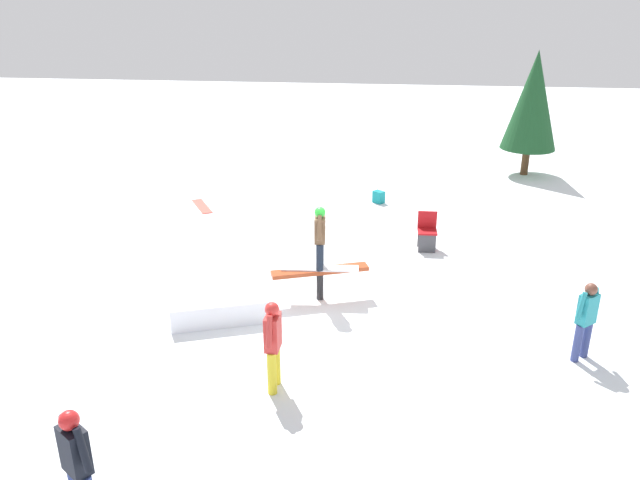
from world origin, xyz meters
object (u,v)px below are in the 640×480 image
bystander_teal (586,317)px  backpack_on_snow (379,197)px  bystander_red (273,341)px  folding_chair (427,232)px  main_rider_on_rail (320,240)px  pine_tree_near (533,101)px  bystander_black (77,461)px  rail_feature (320,274)px  loose_snowboard_coral (202,206)px

bystander_teal → backpack_on_snow: (-3.56, 7.70, -0.60)m
bystander_red → folding_chair: size_ratio=1.67×
main_rider_on_rail → bystander_teal: size_ratio=1.10×
bystander_red → pine_tree_near: bearing=157.1°
bystander_red → bystander_black: bystander_black is taller
rail_feature → bystander_teal: bystander_teal is taller
bystander_teal → loose_snowboard_coral: bearing=-79.0°
rail_feature → loose_snowboard_coral: 6.53m
folding_chair → pine_tree_near: (3.43, 6.80, 1.98)m
bystander_red → bystander_teal: 5.04m
bystander_black → bystander_teal: (6.50, 4.19, -0.07)m
bystander_teal → pine_tree_near: size_ratio=0.35×
main_rider_on_rail → backpack_on_snow: main_rider_on_rail is taller
bystander_red → pine_tree_near: size_ratio=0.37×
main_rider_on_rail → bystander_black: (-2.00, -5.79, -0.41)m
bystander_teal → loose_snowboard_coral: bystander_teal is taller
bystander_black → main_rider_on_rail: bearing=106.2°
rail_feature → bystander_teal: (4.50, -1.60, 0.23)m
bystander_teal → backpack_on_snow: bearing=-105.6°
main_rider_on_rail → loose_snowboard_coral: size_ratio=1.16×
rail_feature → loose_snowboard_coral: bearing=107.7°
bystander_red → backpack_on_snow: bearing=174.3°
main_rider_on_rail → bystander_black: size_ratio=1.00×
main_rider_on_rail → backpack_on_snow: bearing=77.0°
bystander_red → backpack_on_snow: bystander_red is taller
loose_snowboard_coral → pine_tree_near: 10.81m
loose_snowboard_coral → pine_tree_near: pine_tree_near is taller
main_rider_on_rail → bystander_red: 3.06m
folding_chair → pine_tree_near: 7.87m
bystander_red → bystander_teal: bystander_red is taller
backpack_on_snow → pine_tree_near: 6.24m
loose_snowboard_coral → backpack_on_snow: (4.91, 0.95, 0.16)m
loose_snowboard_coral → bystander_teal: bearing=-159.3°
folding_chair → pine_tree_near: pine_tree_near is taller
main_rider_on_rail → bystander_red: main_rider_on_rail is taller
bystander_teal → folding_chair: 5.02m
folding_chair → backpack_on_snow: bearing=108.9°
bystander_black → backpack_on_snow: bearing=111.4°
folding_chair → backpack_on_snow: 3.51m
rail_feature → folding_chair: size_ratio=2.14×
pine_tree_near → folding_chair: bearing=-116.8°
main_rider_on_rail → bystander_teal: bearing=-23.8°
rail_feature → pine_tree_near: size_ratio=0.48×
main_rider_on_rail → pine_tree_near: 11.19m
backpack_on_snow → bystander_teal: bearing=-25.3°
loose_snowboard_coral → rail_feature: bearing=-173.2°
bystander_teal → folding_chair: (-2.34, 4.43, -0.36)m
bystander_black → folding_chair: (4.16, 8.61, -0.43)m
backpack_on_snow → main_rider_on_rail: bearing=-58.9°
rail_feature → bystander_red: size_ratio=1.28×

